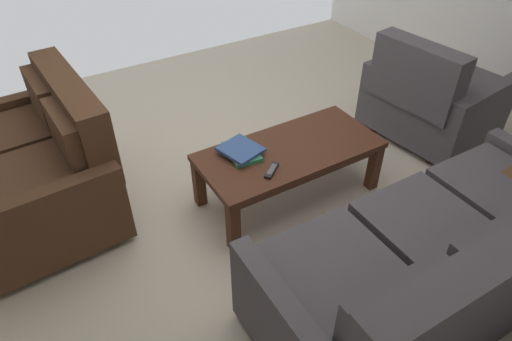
# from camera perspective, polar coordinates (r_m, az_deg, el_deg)

# --- Properties ---
(ground_plane) EXTENTS (5.53, 4.83, 0.01)m
(ground_plane) POSITION_cam_1_polar(r_m,az_deg,el_deg) (3.29, -1.42, -2.69)
(ground_plane) COLOR beige
(sofa_main) EXTENTS (1.95, 0.90, 0.84)m
(sofa_main) POSITION_cam_1_polar(r_m,az_deg,el_deg) (2.54, 22.59, -10.71)
(sofa_main) COLOR black
(sofa_main) RESTS_ON ground
(loveseat_near) EXTENTS (0.96, 1.30, 0.90)m
(loveseat_near) POSITION_cam_1_polar(r_m,az_deg,el_deg) (3.24, -25.77, 0.57)
(loveseat_near) COLOR black
(loveseat_near) RESTS_ON ground
(coffee_table) EXTENTS (1.23, 0.57, 0.41)m
(coffee_table) POSITION_cam_1_polar(r_m,az_deg,el_deg) (3.05, 4.25, 1.81)
(coffee_table) COLOR #4C2819
(coffee_table) RESTS_ON ground
(armchair_side) EXTENTS (0.91, 1.00, 0.88)m
(armchair_side) POSITION_cam_1_polar(r_m,az_deg,el_deg) (3.94, 21.15, 8.67)
(armchair_side) COLOR black
(armchair_side) RESTS_ON ground
(book_stack) EXTENTS (0.28, 0.30, 0.05)m
(book_stack) POSITION_cam_1_polar(r_m,az_deg,el_deg) (2.94, -1.88, 2.51)
(book_stack) COLOR #337F51
(book_stack) RESTS_ON coffee_table
(tv_remote) EXTENTS (0.15, 0.13, 0.02)m
(tv_remote) POSITION_cam_1_polar(r_m,az_deg,el_deg) (2.80, 1.99, 0.03)
(tv_remote) COLOR black
(tv_remote) RESTS_ON coffee_table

